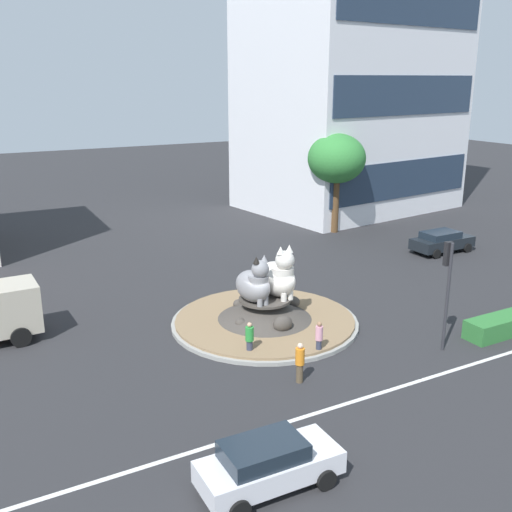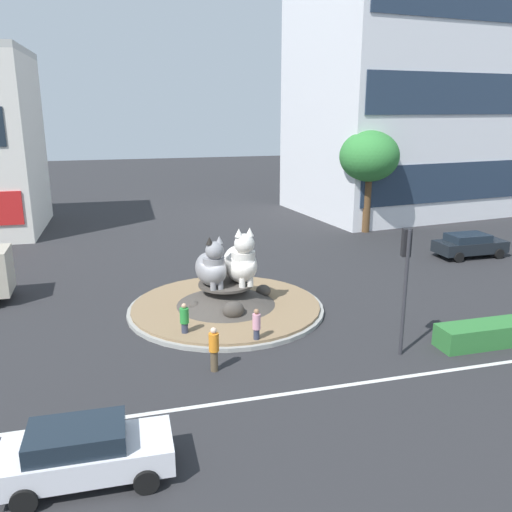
{
  "view_description": "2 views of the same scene",
  "coord_description": "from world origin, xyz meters",
  "views": [
    {
      "loc": [
        -13.41,
        -23.54,
        11.57
      ],
      "look_at": [
        0.05,
        0.97,
        3.21
      ],
      "focal_mm": 41.89,
      "sensor_mm": 36.0,
      "label": 1
    },
    {
      "loc": [
        -4.83,
        -22.95,
        9.14
      ],
      "look_at": [
        1.74,
        1.05,
        2.23
      ],
      "focal_mm": 37.41,
      "sensor_mm": 36.0,
      "label": 2
    }
  ],
  "objects": [
    {
      "name": "ground_plane",
      "position": [
        0.0,
        0.0,
        0.0
      ],
      "size": [
        160.0,
        160.0,
        0.0
      ],
      "primitive_type": "plane",
      "color": "#28282B"
    },
    {
      "name": "lane_centreline",
      "position": [
        0.0,
        -7.98,
        0.0
      ],
      "size": [
        112.0,
        0.2,
        0.01
      ],
      "primitive_type": "cube",
      "color": "silver",
      "rests_on": "ground"
    },
    {
      "name": "roundabout_island",
      "position": [
        0.01,
        -0.01,
        0.49
      ],
      "size": [
        9.12,
        9.12,
        1.35
      ],
      "color": "gray",
      "rests_on": "ground"
    },
    {
      "name": "cat_statue_grey",
      "position": [
        -0.67,
        -0.19,
        2.22
      ],
      "size": [
        1.63,
        2.52,
        2.39
      ],
      "rotation": [
        0.0,
        0.0,
        -1.41
      ],
      "color": "gray",
      "rests_on": "roundabout_island"
    },
    {
      "name": "cat_statue_white",
      "position": [
        0.72,
        -0.06,
        2.33
      ],
      "size": [
        1.69,
        2.76,
        2.67
      ],
      "rotation": [
        0.0,
        0.0,
        -1.48
      ],
      "color": "silver",
      "rests_on": "roundabout_island"
    },
    {
      "name": "traffic_light_mast",
      "position": [
        5.5,
        -6.21,
        3.43
      ],
      "size": [
        0.35,
        0.46,
        4.91
      ],
      "rotation": [
        0.0,
        0.0,
        1.42
      ],
      "color": "#2D2D33",
      "rests_on": "ground"
    },
    {
      "name": "office_tower",
      "position": [
        20.51,
        20.73,
        17.04
      ],
      "size": [
        18.96,
        15.23,
        34.07
      ],
      "rotation": [
        0.0,
        0.0,
        0.12
      ],
      "color": "silver",
      "rests_on": "ground"
    },
    {
      "name": "broadleaf_tree_behind_island",
      "position": [
        13.77,
        13.29,
        5.65
      ],
      "size": [
        4.4,
        4.4,
        7.6
      ],
      "color": "brown",
      "rests_on": "ground"
    },
    {
      "name": "pedestrian_pink_shirt",
      "position": [
        0.34,
        -4.14,
        0.83
      ],
      "size": [
        0.32,
        0.32,
        1.57
      ],
      "rotation": [
        0.0,
        0.0,
        4.53
      ],
      "color": "#33384C",
      "rests_on": "ground"
    },
    {
      "name": "pedestrian_orange_shirt",
      "position": [
        -1.68,
        -5.75,
        0.88
      ],
      "size": [
        0.37,
        0.37,
        1.68
      ],
      "rotation": [
        0.0,
        0.0,
        1.03
      ],
      "color": "brown",
      "rests_on": "ground"
    },
    {
      "name": "pedestrian_green_shirt",
      "position": [
        -2.31,
        -2.75,
        0.82
      ],
      "size": [
        0.37,
        0.37,
        1.56
      ],
      "rotation": [
        0.0,
        0.0,
        0.52
      ],
      "color": "#33384C",
      "rests_on": "ground"
    },
    {
      "name": "sedan_on_far_lane",
      "position": [
        16.89,
        5.05,
        0.8
      ],
      "size": [
        4.52,
        2.15,
        1.5
      ],
      "rotation": [
        0.0,
        0.0,
        0.02
      ],
      "color": "black",
      "rests_on": "ground"
    },
    {
      "name": "parked_car_right",
      "position": [
        -5.93,
        -10.64,
        0.81
      ],
      "size": [
        4.29,
        2.02,
        1.54
      ],
      "rotation": [
        0.0,
        0.0,
        -0.02
      ],
      "color": "silver",
      "rests_on": "ground"
    }
  ]
}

